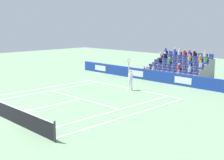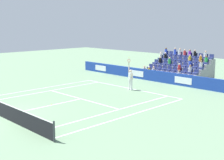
{
  "view_description": "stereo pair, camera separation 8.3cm",
  "coord_description": "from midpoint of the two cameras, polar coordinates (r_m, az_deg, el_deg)",
  "views": [
    {
      "loc": [
        -17.86,
        7.89,
        5.66
      ],
      "look_at": [
        -0.25,
        -9.48,
        1.1
      ],
      "focal_mm": 49.09,
      "sensor_mm": 36.0,
      "label": 1
    },
    {
      "loc": [
        -17.92,
        7.83,
        5.66
      ],
      "look_at": [
        -0.25,
        -9.48,
        1.1
      ],
      "focal_mm": 49.09,
      "sensor_mm": 36.0,
      "label": 2
    }
  ],
  "objects": [
    {
      "name": "line_baseline",
      "position": [
        27.24,
        3.34,
        -1.56
      ],
      "size": [
        10.97,
        0.1,
        0.01
      ],
      "primitive_type": "cube",
      "color": "white",
      "rests_on": "ground"
    },
    {
      "name": "line_centre_service",
      "position": [
        21.78,
        -12.29,
        -4.85
      ],
      "size": [
        0.1,
        6.4,
        0.01
      ],
      "primitive_type": "cube",
      "color": "white",
      "rests_on": "ground"
    },
    {
      "name": "sponsor_barrier",
      "position": [
        30.41,
        8.82,
        0.63
      ],
      "size": [
        22.45,
        0.22,
        1.09
      ],
      "color": "#193899",
      "rests_on": "ground"
    },
    {
      "name": "stadium_stand",
      "position": [
        33.26,
        12.53,
        1.85
      ],
      "size": [
        6.2,
        4.75,
        3.02
      ],
      "color": "gray",
      "rests_on": "ground"
    },
    {
      "name": "line_service",
      "position": [
        23.56,
        -5.69,
        -3.49
      ],
      "size": [
        8.23,
        0.1,
        0.01
      ],
      "primitive_type": "cube",
      "color": "white",
      "rests_on": "ground"
    },
    {
      "name": "line_singles_sideline_left",
      "position": [
        26.58,
        -12.03,
        -2.07
      ],
      "size": [
        0.1,
        11.89,
        0.01
      ],
      "primitive_type": "cube",
      "color": "white",
      "rests_on": "ground"
    },
    {
      "name": "line_centre_mark",
      "position": [
        27.17,
        3.2,
        -1.59
      ],
      "size": [
        0.1,
        0.2,
        0.01
      ],
      "primitive_type": "cube",
      "color": "white",
      "rests_on": "ground"
    },
    {
      "name": "tennis_net",
      "position": [
        20.21,
        -20.06,
        -5.02
      ],
      "size": [
        11.97,
        0.1,
        1.07
      ],
      "color": "#33383D",
      "rests_on": "ground"
    },
    {
      "name": "line_singles_sideline_right",
      "position": [
        20.3,
        0.63,
        -5.73
      ],
      "size": [
        0.1,
        11.89,
        0.01
      ],
      "primitive_type": "cube",
      "color": "white",
      "rests_on": "ground"
    },
    {
      "name": "line_doubles_sideline_left",
      "position": [
        27.73,
        -13.56,
        -1.62
      ],
      "size": [
        0.1,
        11.89,
        0.01
      ],
      "primitive_type": "cube",
      "color": "white",
      "rests_on": "ground"
    },
    {
      "name": "line_doubles_sideline_right",
      "position": [
        19.4,
        3.51,
        -6.52
      ],
      "size": [
        0.1,
        11.89,
        0.01
      ],
      "primitive_type": "cube",
      "color": "white",
      "rests_on": "ground"
    },
    {
      "name": "loose_tennis_ball",
      "position": [
        22.17,
        -11.06,
        -4.45
      ],
      "size": [
        0.07,
        0.07,
        0.07
      ],
      "primitive_type": "sphere",
      "color": "#D1E533",
      "rests_on": "ground"
    },
    {
      "name": "ground_plane",
      "position": [
        20.34,
        -19.97,
        -6.36
      ],
      "size": [
        80.0,
        80.0,
        0.0
      ],
      "primitive_type": "plane",
      "color": "gray"
    },
    {
      "name": "tennis_player",
      "position": [
        26.43,
        3.55,
        0.25
      ],
      "size": [
        0.53,
        0.37,
        2.85
      ],
      "color": "white",
      "rests_on": "ground"
    }
  ]
}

